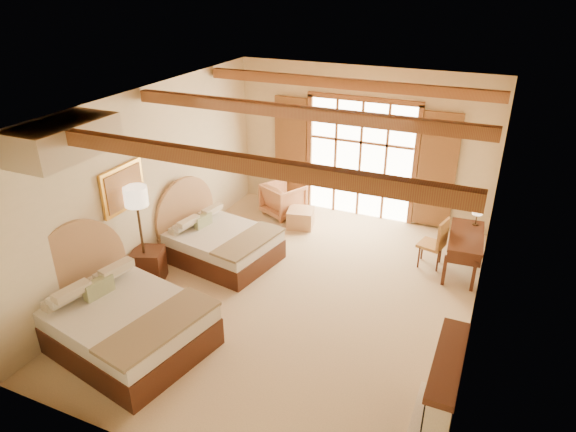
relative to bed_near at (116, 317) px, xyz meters
The scene contains 19 objects.
floor 2.90m from the bed_near, 49.06° to the left, with size 7.00×7.00×0.00m, color #D1B28A.
wall_back 6.08m from the bed_near, 71.67° to the left, with size 5.50×5.50×0.00m, color beige.
wall_left 2.61m from the bed_near, 112.00° to the left, with size 7.00×7.00×0.00m, color beige.
wall_right 5.24m from the bed_near, 25.06° to the left, with size 7.00×7.00×0.00m, color beige.
ceiling 3.98m from the bed_near, 49.06° to the left, with size 7.00×7.00×0.00m, color #B76E3C.
ceiling_beams 3.90m from the bed_near, 49.06° to the left, with size 5.39×4.60×0.18m, color brown, non-canonical shape.
french_doors 5.96m from the bed_near, 71.49° to the left, with size 3.95×0.08×2.60m.
fireplace 4.48m from the bed_near, ahead, with size 0.46×1.40×1.16m.
painting 2.10m from the bed_near, 120.35° to the left, with size 0.06×0.95×0.75m.
canopy_valance 2.57m from the bed_near, 162.74° to the left, with size 0.70×1.40×0.45m, color beige.
bed_near is the anchor object (origin of this frame).
bed_far 2.67m from the bed_near, 89.52° to the left, with size 2.13×1.74×1.25m.
nightstand 1.66m from the bed_near, 112.20° to the left, with size 0.50×0.50×0.60m, color #3E1E11.
floor_lamp 1.91m from the bed_near, 113.38° to the left, with size 0.38×0.38×1.79m.
armchair 4.93m from the bed_near, 85.38° to the left, with size 0.77×0.79×0.72m, color #B8754B.
ottoman 4.64m from the bed_near, 77.98° to the left, with size 0.52×0.52×0.38m, color #9D7C53.
desk 5.92m from the bed_near, 43.41° to the left, with size 0.66×1.36×0.72m.
desk_chair 5.50m from the bed_near, 46.93° to the left, with size 0.51×0.51×0.95m.
desk_lamp 6.34m from the bed_near, 45.92° to the left, with size 0.18×0.18×0.36m.
Camera 1 is at (2.76, -6.61, 4.90)m, focal length 32.00 mm.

